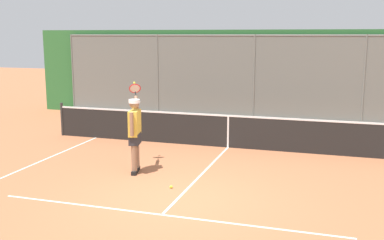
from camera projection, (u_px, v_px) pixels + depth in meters
The scene contains 6 objects.
ground_plane at pixel (177, 200), 9.13m from camera, with size 60.00×60.00×0.00m, color #A8603D.
court_line_markings at pixel (155, 222), 8.03m from camera, with size 8.64×9.71×0.01m.
fence_backdrop at pixel (257, 75), 17.59m from camera, with size 18.31×1.37×3.41m.
tennis_net at pixel (228, 131), 13.27m from camera, with size 11.10×0.09×1.07m.
tennis_player at pixel (135, 129), 10.76m from camera, with size 0.68×1.37×2.06m.
tennis_ball_mid_court at pixel (171, 187), 9.80m from camera, with size 0.07×0.07×0.07m, color #CCDB33.
Camera 1 is at (-2.88, 8.20, 3.23)m, focal length 43.02 mm.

